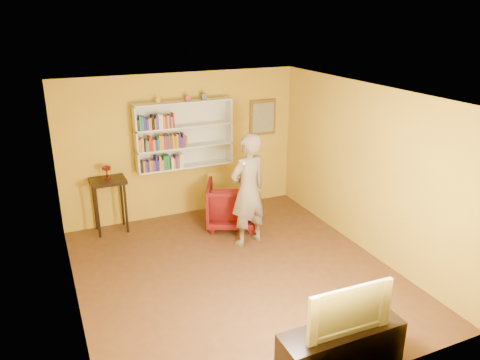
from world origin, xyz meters
The scene contains 16 objects.
room_shell centered at (0.00, 0.00, 1.02)m, with size 5.30×5.80×2.88m.
bookshelf centered at (0.00, 2.41, 1.59)m, with size 1.80×0.29×1.23m.
books_row_lower centered at (-0.44, 2.30, 1.13)m, with size 0.79×0.19×0.27m.
books_row_middle centered at (-0.42, 2.30, 1.51)m, with size 0.87×0.19×0.27m.
books_row_upper centered at (-0.53, 2.30, 1.89)m, with size 0.65×0.19×0.26m.
ornament_left centered at (-0.45, 2.35, 2.26)m, with size 0.07×0.07×0.09m, color #A5932F.
ornament_centre centered at (0.08, 2.35, 2.26)m, with size 0.07×0.07×0.10m, color #A83848.
ornament_right centered at (0.39, 2.35, 2.27)m, with size 0.08×0.08×0.11m, color #475876.
framed_painting centered at (1.65, 2.46, 1.75)m, with size 0.55×0.05×0.70m.
console_table centered at (-1.44, 2.25, 0.82)m, with size 0.60×0.46×0.99m.
ruby_lustre centered at (-1.44, 2.25, 1.16)m, with size 0.15×0.15×0.25m.
armchair centered at (0.62, 1.59, 0.42)m, with size 0.89×0.91×0.83m, color #490509.
person centered at (0.59, 0.86, 0.96)m, with size 0.70×0.46×1.91m, color #6C5E4F.
game_remote centered at (0.32, 0.50, 1.58)m, with size 0.04×0.15×0.04m, color silver.
tv_cabinet centered at (0.27, -2.25, 0.25)m, with size 1.42×0.43×0.51m, color black.
television centered at (0.27, -2.25, 0.79)m, with size 1.00×0.13×0.57m, color black.
Camera 1 is at (-2.44, -5.62, 3.73)m, focal length 35.00 mm.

